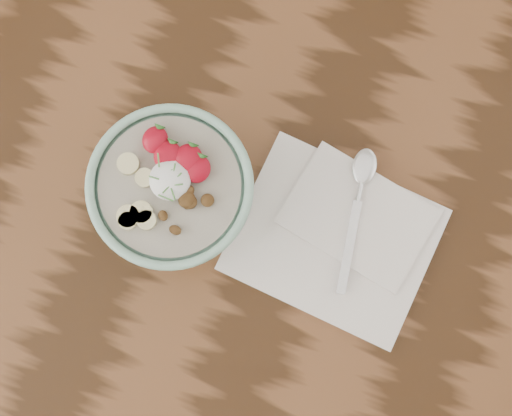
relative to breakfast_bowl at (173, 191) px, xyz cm
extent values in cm
cube|color=#311C0C|center=(-5.92, 3.71, -8.47)|extent=(160.00, 90.00, 4.00)
cylinder|color=#8DBDA6|center=(0.01, -0.05, -5.87)|extent=(8.40, 8.40, 1.20)
torus|color=#8DBDA6|center=(0.01, -0.05, 3.93)|extent=(19.10, 19.10, 1.10)
cylinder|color=#A69E89|center=(0.01, -0.05, 3.33)|extent=(16.20, 16.20, 1.00)
ellipsoid|color=white|center=(-0.03, 0.52, 4.74)|extent=(4.71, 4.71, 2.59)
ellipsoid|color=#A10718|center=(1.00, 3.43, 4.72)|extent=(3.24, 3.57, 1.78)
cone|color=#286623|center=(1.00, 4.89, 5.02)|extent=(1.40, 1.03, 1.52)
ellipsoid|color=#A10718|center=(-1.29, 3.03, 4.69)|extent=(3.11, 3.43, 1.71)
cone|color=#286623|center=(-1.29, 4.43, 4.99)|extent=(1.40, 1.03, 1.52)
ellipsoid|color=#A10718|center=(-3.27, 4.22, 4.63)|extent=(2.90, 3.19, 1.60)
cone|color=#286623|center=(-3.27, 5.53, 4.93)|extent=(1.40, 1.03, 1.52)
ellipsoid|color=#A10718|center=(2.39, 2.75, 4.64)|extent=(2.95, 3.25, 1.62)
cone|color=#286623|center=(2.39, 4.08, 4.94)|extent=(1.40, 1.03, 1.52)
cylinder|color=beige|center=(-3.02, -4.86, 4.23)|extent=(2.59, 2.59, 0.70)
cylinder|color=beige|center=(-0.93, -4.56, 4.23)|extent=(2.22, 2.22, 0.70)
cylinder|color=beige|center=(-2.89, -5.38, 4.23)|extent=(2.04, 2.04, 0.70)
cylinder|color=beige|center=(-2.87, -0.18, 4.23)|extent=(2.18, 2.18, 0.70)
cylinder|color=beige|center=(-5.20, 0.68, 4.23)|extent=(2.51, 2.51, 0.70)
cylinder|color=beige|center=(-1.82, -3.92, 4.23)|extent=(2.55, 2.55, 0.70)
ellipsoid|color=brown|center=(2.63, -1.23, 4.33)|extent=(1.42, 1.67, 1.05)
ellipsoid|color=brown|center=(2.86, -1.00, 4.41)|extent=(1.90, 1.85, 0.94)
ellipsoid|color=brown|center=(4.65, -0.14, 4.37)|extent=(1.75, 1.74, 0.99)
ellipsoid|color=brown|center=(0.61, -3.45, 4.27)|extent=(1.64, 1.65, 0.86)
ellipsoid|color=brown|center=(2.49, -0.89, 4.53)|extent=(2.57, 2.63, 1.49)
ellipsoid|color=brown|center=(2.48, -4.49, 4.34)|extent=(1.52, 1.18, 0.97)
ellipsoid|color=brown|center=(2.29, 0.00, 4.41)|extent=(1.73, 1.97, 1.10)
ellipsoid|color=brown|center=(2.73, -0.85, 4.31)|extent=(1.95, 1.88, 0.70)
cylinder|color=#4A8839|center=(1.19, 0.20, 5.83)|extent=(1.04, 0.65, 0.22)
cylinder|color=#4A8839|center=(0.17, 1.60, 5.83)|extent=(0.48, 1.48, 0.23)
cylinder|color=#4A8839|center=(-1.56, 0.01, 5.83)|extent=(1.19, 0.25, 0.22)
cylinder|color=#4A8839|center=(0.45, -1.63, 5.83)|extent=(1.78, 0.24, 0.24)
cylinder|color=#4A8839|center=(-0.34, 1.21, 5.83)|extent=(0.85, 0.84, 0.22)
cylinder|color=#4A8839|center=(0.38, 0.27, 5.83)|extent=(0.67, 1.32, 0.23)
cylinder|color=#4A8839|center=(0.24, -0.51, 5.83)|extent=(0.83, 1.57, 0.24)
cylinder|color=#4A8839|center=(-1.83, 2.02, 5.83)|extent=(0.87, 1.50, 0.24)
cylinder|color=#4A8839|center=(0.78, 0.97, 5.83)|extent=(0.75, 1.28, 0.23)
cylinder|color=#4A8839|center=(1.04, -0.95, 5.83)|extent=(1.03, 1.18, 0.23)
cube|color=white|center=(20.13, 1.79, -6.01)|extent=(25.52, 21.33, 0.92)
cube|color=white|center=(21.97, 5.47, -5.27)|extent=(19.45, 15.08, 0.55)
cube|color=silver|center=(22.12, 1.45, -4.82)|extent=(2.88, 11.75, 0.36)
cylinder|color=silver|center=(21.00, 8.74, -4.64)|extent=(1.17, 3.13, 0.71)
ellipsoid|color=silver|center=(20.56, 11.64, -4.51)|extent=(3.79, 5.09, 0.97)
camera|label=1|loc=(13.56, -8.59, 83.04)|focal=50.00mm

